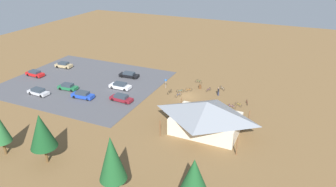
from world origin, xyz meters
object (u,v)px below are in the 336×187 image
bicycle_teal_edge_north (180,91)px  pine_center (112,159)px  bicycle_orange_front_row (189,90)px  car_tan_back_corner (64,65)px  car_red_inner_stall (35,73)px  pine_east (41,131)px  car_blue_near_entry (83,95)px  visitor_by_pavilion (218,91)px  bicycle_green_near_sign (199,81)px  bicycle_blue_by_bin (178,95)px  car_white_end_stall (120,86)px  lot_sign (166,82)px  car_silver_far_end (38,92)px  trash_bin (200,87)px  bicycle_purple_back_row (231,106)px  pine_far_west (194,177)px  car_black_front_row (129,75)px  car_maroon_by_curb (121,98)px  car_green_aisle_side (68,87)px  bicycle_silver_yard_left (222,88)px  bicycle_black_lone_east (170,92)px  bicycle_yellow_mid_cluster (238,104)px  bicycle_purple_yard_center (209,90)px  bike_pavilion (206,115)px  bicycle_white_near_porch (219,104)px  bicycle_red_yard_front (247,103)px

bicycle_teal_edge_north → pine_center: bearing=97.7°
bicycle_orange_front_row → car_tan_back_corner: 34.82m
car_tan_back_corner → car_red_inner_stall: car_tan_back_corner is taller
pine_east → car_tan_back_corner: (25.00, -32.11, -4.37)m
car_blue_near_entry → visitor_by_pavilion: (-24.99, -12.60, 0.20)m
bicycle_green_near_sign → visitor_by_pavilion: visitor_by_pavilion is taller
bicycle_orange_front_row → bicycle_blue_by_bin: (1.01, 3.38, 0.03)m
car_blue_near_entry → car_white_end_stall: 8.49m
lot_sign → car_silver_far_end: lot_sign is taller
trash_bin → bicycle_teal_edge_north: bearing=48.9°
bicycle_orange_front_row → car_blue_near_entry: (18.60, 12.04, 0.39)m
lot_sign → bicycle_purple_back_row: 15.96m
pine_far_west → car_black_front_row: 43.30m
bicycle_blue_by_bin → car_maroon_by_curb: 11.70m
pine_far_west → car_green_aisle_side: 42.23m
lot_sign → pine_east: size_ratio=0.29×
pine_far_west → bicycle_orange_front_row: 33.53m
pine_far_west → pine_center: 9.61m
pine_far_west → bicycle_silver_yard_left: pine_far_west is taller
bicycle_silver_yard_left → car_tan_back_corner: car_tan_back_corner is taller
bicycle_black_lone_east → car_silver_far_end: (24.95, 11.73, 0.34)m
car_tan_back_corner → bicycle_yellow_mid_cluster: bearing=175.7°
car_blue_near_entry → car_red_inner_stall: car_blue_near_entry is taller
pine_far_west → bicycle_purple_yard_center: bearing=-75.9°
bike_pavilion → bicycle_silver_yard_left: (1.88, -17.73, -2.61)m
bike_pavilion → bicycle_green_near_sign: bearing=-68.0°
pine_far_west → car_silver_far_end: (40.35, -16.52, -3.79)m
bicycle_white_near_porch → car_white_end_stall: car_white_end_stall is taller
bicycle_orange_front_row → bicycle_silver_yard_left: bicycle_orange_front_row is taller
pine_center → bicycle_purple_back_row: size_ratio=4.96×
car_green_aisle_side → car_silver_far_end: size_ratio=0.92×
car_silver_far_end → car_red_inner_stall: (8.77, -7.70, 0.01)m
trash_bin → bicycle_black_lone_east: bearing=46.2°
bicycle_silver_yard_left → car_black_front_row: bearing=5.1°
bicycle_blue_by_bin → visitor_by_pavilion: visitor_by_pavilion is taller
pine_east → car_green_aisle_side: pine_east is taller
bicycle_orange_front_row → bicycle_white_near_porch: bearing=153.2°
bicycle_black_lone_east → bicycle_red_yard_front: (-15.93, -1.65, -0.04)m
bicycle_purple_yard_center → car_red_inner_stall: bearing=11.9°
bike_pavilion → bicycle_purple_back_row: (-2.04, -9.96, -2.61)m
bicycle_purple_back_row → visitor_by_pavilion: size_ratio=0.96×
bicycle_purple_back_row → bicycle_white_near_porch: size_ratio=1.08×
bicycle_yellow_mid_cluster → bicycle_blue_by_bin: (12.35, 0.75, 0.02)m
bicycle_green_near_sign → bicycle_teal_edge_north: 6.87m
bicycle_yellow_mid_cluster → lot_sign: bearing=-7.7°
bicycle_black_lone_east → bicycle_red_yard_front: 16.02m
bicycle_purple_back_row → bicycle_green_near_sign: 13.60m
bicycle_orange_front_row → car_silver_far_end: (28.21, 14.45, 0.36)m
bicycle_purple_yard_center → car_maroon_by_curb: 18.78m
car_maroon_by_curb → visitor_by_pavilion: bearing=-148.0°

